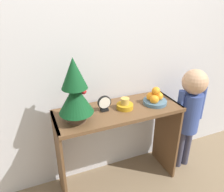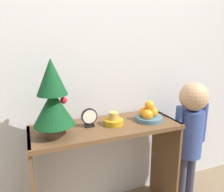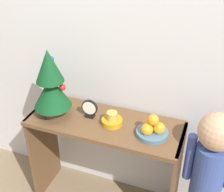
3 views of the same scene
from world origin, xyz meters
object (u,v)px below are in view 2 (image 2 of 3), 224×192
Objects in this scene: mini_tree at (53,99)px; child_figure at (191,126)px; desk_clock at (89,118)px; singing_bowl at (114,120)px; fruit_bowl at (149,114)px.

child_figure is (1.07, -0.02, -0.34)m from mini_tree.
child_figure reaches higher than desk_clock.
desk_clock is at bearing 171.68° from singing_bowl.
singing_bowl is 0.13× the size of child_figure.
desk_clock is (-0.17, 0.03, 0.03)m from singing_bowl.
fruit_bowl is 0.45m from desk_clock.
mini_tree reaches higher than fruit_bowl.
mini_tree reaches higher than child_figure.
singing_bowl is at bearing -8.32° from desk_clock.
child_figure is at bearing -5.54° from desk_clock.
mini_tree is at bearing -165.15° from desk_clock.
child_figure is at bearing -0.86° from mini_tree.
desk_clock is at bearing 174.38° from fruit_bowl.
desk_clock is at bearing 14.85° from mini_tree.
mini_tree is at bearing -174.59° from singing_bowl.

